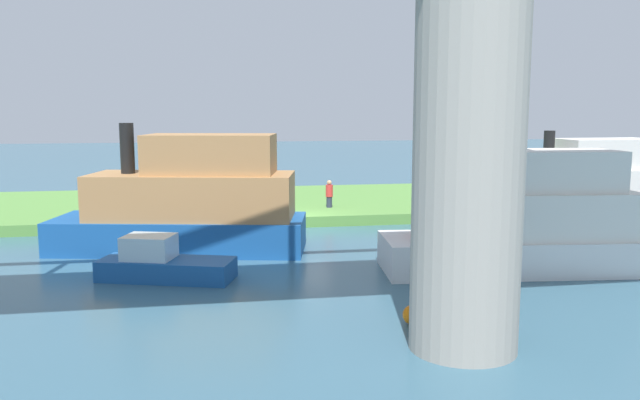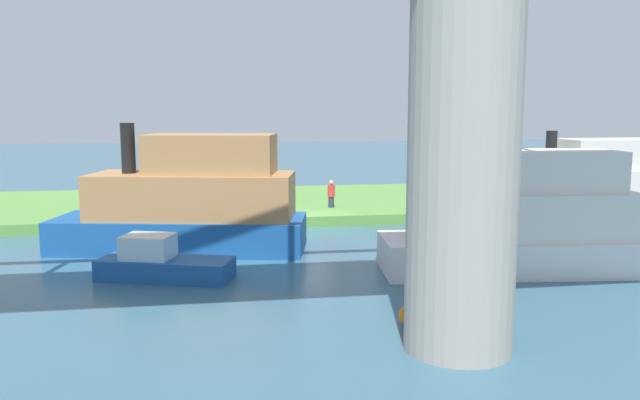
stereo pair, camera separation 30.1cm
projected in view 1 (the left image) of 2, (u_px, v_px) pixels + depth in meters
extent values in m
plane|color=#386075|center=(302.00, 228.00, 29.25)|extent=(160.00, 160.00, 0.00)
cube|color=#5B9342|center=(287.00, 204.00, 35.07)|extent=(80.00, 12.00, 0.50)
cylinder|color=#9E998E|center=(470.00, 116.00, 13.77)|extent=(2.45, 2.45, 10.54)
cylinder|color=#2D334C|center=(329.00, 202.00, 32.05)|extent=(0.29, 0.29, 0.55)
cylinder|color=red|center=(329.00, 191.00, 31.97)|extent=(0.50, 0.50, 0.60)
sphere|color=tan|center=(329.00, 182.00, 31.91)|extent=(0.24, 0.24, 0.24)
cylinder|color=brown|center=(146.00, 209.00, 28.35)|extent=(0.20, 0.20, 1.04)
cube|color=#195199|center=(180.00, 234.00, 24.54)|extent=(10.05, 5.12, 1.28)
cube|color=#B27F4C|center=(192.00, 196.00, 24.31)|extent=(8.11, 4.41, 1.71)
cube|color=#B27F4C|center=(211.00, 154.00, 24.06)|extent=(5.20, 3.37, 1.49)
cylinder|color=black|center=(127.00, 148.00, 24.14)|extent=(0.53, 0.53, 1.92)
cube|color=#D84C2D|center=(113.00, 205.00, 24.47)|extent=(2.07, 2.23, 0.96)
cube|color=white|center=(512.00, 253.00, 21.45)|extent=(8.98, 3.80, 1.16)
cube|color=white|center=(528.00, 214.00, 21.29)|extent=(7.22, 3.33, 1.55)
cube|color=white|center=(550.00, 170.00, 21.13)|extent=(4.57, 2.65, 1.36)
cylinder|color=black|center=(464.00, 165.00, 20.90)|extent=(0.48, 0.48, 1.75)
cube|color=#D84C2D|center=(445.00, 225.00, 21.14)|extent=(1.72, 1.90, 0.87)
cube|color=#195199|center=(167.00, 269.00, 20.33)|extent=(4.52, 2.76, 0.66)
cube|color=silver|center=(149.00, 247.00, 20.31)|extent=(1.83, 1.63, 0.76)
cube|color=red|center=(580.00, 215.00, 29.19)|extent=(8.83, 3.14, 1.17)
cube|color=white|center=(591.00, 186.00, 29.10)|extent=(7.07, 2.80, 1.56)
cube|color=white|center=(606.00, 154.00, 29.02)|extent=(4.43, 2.33, 1.36)
cylinder|color=black|center=(549.00, 150.00, 28.42)|extent=(0.49, 0.49, 1.75)
cube|color=#D84C2D|center=(535.00, 195.00, 28.59)|extent=(1.60, 1.79, 0.88)
sphere|color=orange|center=(412.00, 315.00, 16.06)|extent=(0.50, 0.50, 0.50)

